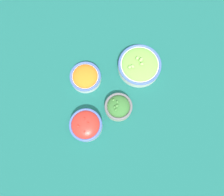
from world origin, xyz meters
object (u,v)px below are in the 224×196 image
bowl_broccoli (118,107)px  bowl_cherry_tomatoes (86,125)px  bowl_carrots (85,77)px  bowl_lettuce (139,65)px

bowl_broccoli → bowl_cherry_tomatoes: size_ratio=0.87×
bowl_broccoli → bowl_carrots: bearing=-124.5°
bowl_broccoli → bowl_lettuce: bearing=161.8°
bowl_broccoli → bowl_carrots: bowl_broccoli is taller
bowl_broccoli → bowl_lettuce: (-0.22, 0.07, -0.00)m
bowl_broccoli → bowl_lettuce: size_ratio=0.62×
bowl_lettuce → bowl_broccoli: bearing=-18.2°
bowl_broccoli → bowl_lettuce: bowl_broccoli is taller
bowl_broccoli → bowl_cherry_tomatoes: bearing=-51.5°
bowl_carrots → bowl_cherry_tomatoes: (0.23, 0.04, 0.01)m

